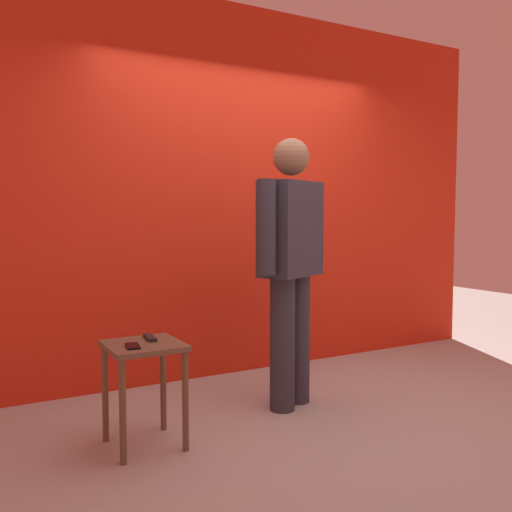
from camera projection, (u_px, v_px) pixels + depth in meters
ground_plane at (340, 421)px, 3.56m from camera, size 12.00×12.00×0.00m
back_wall_red at (239, 192)px, 4.64m from camera, size 5.01×0.12×2.98m
standing_person at (291, 258)px, 3.77m from camera, size 0.69×0.43×1.81m
side_table at (144, 365)px, 3.14m from camera, size 0.41×0.41×0.59m
cell_phone at (133, 346)px, 3.04m from camera, size 0.09×0.15×0.01m
tv_remote at (150, 338)px, 3.23m from camera, size 0.06×0.17×0.02m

